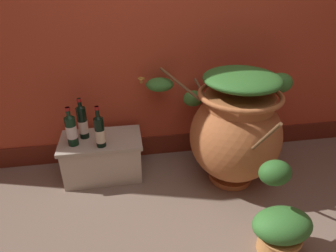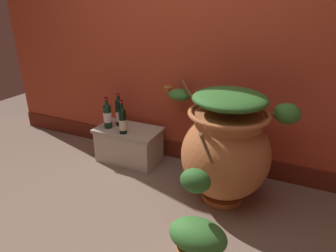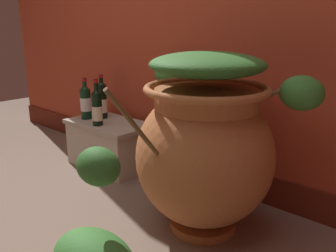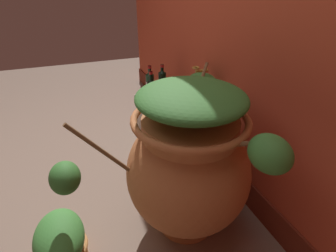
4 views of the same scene
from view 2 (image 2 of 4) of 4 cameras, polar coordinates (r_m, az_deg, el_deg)
name	(u,v)px [view 2 (image 2 of 4)]	position (r m, az deg, el deg)	size (l,w,h in m)	color
ground_plane	(130,228)	(2.25, -7.43, -19.17)	(7.00, 7.00, 0.00)	#7A6656
back_wall	(193,28)	(2.75, 4.92, 18.54)	(4.40, 0.33, 2.60)	#B74228
terracotta_urn	(225,146)	(2.31, 11.20, -3.94)	(1.14, 1.15, 0.92)	#B26638
stone_ledge	(129,143)	(2.98, -7.64, -3.35)	(0.64, 0.38, 0.35)	beige
wine_bottle_left	(107,115)	(2.93, -11.79, 2.18)	(0.08, 0.08, 0.31)	black
wine_bottle_middle	(123,120)	(2.77, -8.90, 1.09)	(0.07, 0.07, 0.33)	black
wine_bottle_right	(119,112)	(2.96, -9.54, 2.72)	(0.07, 0.07, 0.34)	black
potted_shrub	(197,242)	(1.90, 5.79, -21.67)	(0.36, 0.26, 0.31)	#D68E4C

